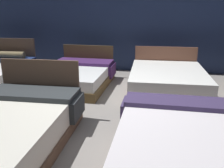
# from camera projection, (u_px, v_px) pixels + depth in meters

# --- Properties ---
(ground_plane) EXTENTS (18.00, 18.00, 0.02)m
(ground_plane) POSITION_uv_depth(u_px,v_px,m) (108.00, 118.00, 4.23)
(ground_plane) COLOR gray
(showroom_back_wall) EXTENTS (18.00, 0.06, 3.50)m
(showroom_back_wall) POSITION_uv_depth(u_px,v_px,m) (130.00, 10.00, 6.96)
(showroom_back_wall) COLOR navy
(showroom_back_wall) RESTS_ON ground_plane
(bed_1) EXTENTS (1.54, 2.18, 0.99)m
(bed_1) POSITION_uv_depth(u_px,v_px,m) (12.00, 127.00, 3.32)
(bed_1) COLOR brown
(bed_1) RESTS_ON ground_plane
(bed_2) EXTENTS (1.69, 2.11, 0.53)m
(bed_2) POSITION_uv_depth(u_px,v_px,m) (183.00, 145.00, 2.93)
(bed_2) COLOR brown
(bed_2) RESTS_ON ground_plane
(bed_5) EXTENTS (1.58, 2.09, 0.84)m
(bed_5) POSITION_uv_depth(u_px,v_px,m) (77.00, 76.00, 5.91)
(bed_5) COLOR brown
(bed_5) RESTS_ON ground_plane
(bed_6) EXTENTS (1.70, 2.16, 0.86)m
(bed_6) POSITION_uv_depth(u_px,v_px,m) (167.00, 81.00, 5.44)
(bed_6) COLOR brown
(bed_6) RESTS_ON ground_plane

